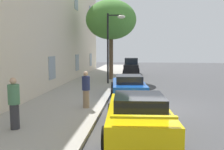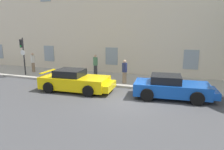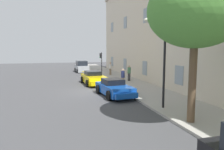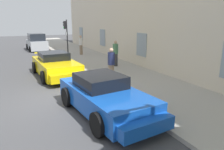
{
  "view_description": "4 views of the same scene",
  "coord_description": "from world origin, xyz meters",
  "px_view_note": "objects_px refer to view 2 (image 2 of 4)",
  "views": [
    {
      "loc": [
        -11.13,
        0.94,
        2.75
      ],
      "look_at": [
        1.06,
        2.2,
        1.41
      ],
      "focal_mm": 36.5,
      "sensor_mm": 36.0,
      "label": 1
    },
    {
      "loc": [
        2.67,
        -10.25,
        3.76
      ],
      "look_at": [
        -1.21,
        0.72,
        1.23
      ],
      "focal_mm": 32.48,
      "sensor_mm": 36.0,
      "label": 2
    },
    {
      "loc": [
        17.92,
        -3.31,
        3.69
      ],
      "look_at": [
        1.11,
        1.45,
        1.53
      ],
      "focal_mm": 34.09,
      "sensor_mm": 36.0,
      "label": 3
    },
    {
      "loc": [
        8.47,
        -1.42,
        3.16
      ],
      "look_at": [
        0.76,
        2.29,
        0.94
      ],
      "focal_mm": 33.89,
      "sensor_mm": 36.0,
      "label": 4
    }
  ],
  "objects_px": {
    "pedestrian_admiring": "(125,71)",
    "sportscar_yellow_flank": "(174,88)",
    "pedestrian_bystander": "(33,62)",
    "traffic_light": "(23,50)",
    "pedestrian_strolling": "(95,65)",
    "sportscar_red_lead": "(77,81)"
  },
  "relations": [
    {
      "from": "sportscar_red_lead",
      "to": "traffic_light",
      "type": "bearing_deg",
      "value": 160.73
    },
    {
      "from": "pedestrian_admiring",
      "to": "pedestrian_strolling",
      "type": "distance_m",
      "value": 3.49
    },
    {
      "from": "pedestrian_strolling",
      "to": "pedestrian_bystander",
      "type": "relative_size",
      "value": 1.0
    },
    {
      "from": "pedestrian_bystander",
      "to": "sportscar_yellow_flank",
      "type": "bearing_deg",
      "value": -13.71
    },
    {
      "from": "sportscar_yellow_flank",
      "to": "traffic_light",
      "type": "bearing_deg",
      "value": 172.2
    },
    {
      "from": "sportscar_red_lead",
      "to": "pedestrian_bystander",
      "type": "xyz_separation_m",
      "value": [
        -6.4,
        3.51,
        0.42
      ]
    },
    {
      "from": "traffic_light",
      "to": "pedestrian_strolling",
      "type": "xyz_separation_m",
      "value": [
        5.66,
        1.9,
        -1.22
      ]
    },
    {
      "from": "traffic_light",
      "to": "pedestrian_bystander",
      "type": "xyz_separation_m",
      "value": [
        -0.22,
        1.35,
        -1.22
      ]
    },
    {
      "from": "pedestrian_admiring",
      "to": "traffic_light",
      "type": "bearing_deg",
      "value": -179.0
    },
    {
      "from": "traffic_light",
      "to": "pedestrian_admiring",
      "type": "height_order",
      "value": "traffic_light"
    },
    {
      "from": "sportscar_red_lead",
      "to": "traffic_light",
      "type": "height_order",
      "value": "traffic_light"
    },
    {
      "from": "pedestrian_admiring",
      "to": "pedestrian_bystander",
      "type": "bearing_deg",
      "value": 172.34
    },
    {
      "from": "pedestrian_admiring",
      "to": "sportscar_red_lead",
      "type": "bearing_deg",
      "value": -137.02
    },
    {
      "from": "traffic_light",
      "to": "sportscar_yellow_flank",
      "type": "bearing_deg",
      "value": -7.8
    },
    {
      "from": "sportscar_red_lead",
      "to": "pedestrian_admiring",
      "type": "height_order",
      "value": "pedestrian_admiring"
    },
    {
      "from": "sportscar_yellow_flank",
      "to": "pedestrian_strolling",
      "type": "relative_size",
      "value": 2.68
    },
    {
      "from": "traffic_light",
      "to": "pedestrian_bystander",
      "type": "bearing_deg",
      "value": 99.16
    },
    {
      "from": "sportscar_yellow_flank",
      "to": "pedestrian_admiring",
      "type": "xyz_separation_m",
      "value": [
        -3.43,
        1.81,
        0.39
      ]
    },
    {
      "from": "sportscar_yellow_flank",
      "to": "pedestrian_admiring",
      "type": "height_order",
      "value": "pedestrian_admiring"
    },
    {
      "from": "traffic_light",
      "to": "pedestrian_strolling",
      "type": "relative_size",
      "value": 1.79
    },
    {
      "from": "pedestrian_bystander",
      "to": "pedestrian_admiring",
      "type": "bearing_deg",
      "value": -7.66
    },
    {
      "from": "pedestrian_admiring",
      "to": "sportscar_yellow_flank",
      "type": "bearing_deg",
      "value": -27.83
    }
  ]
}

